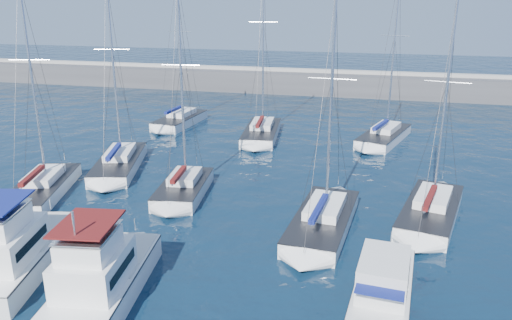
% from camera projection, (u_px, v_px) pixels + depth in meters
% --- Properties ---
extents(ground, '(220.00, 220.00, 0.00)m').
position_uv_depth(ground, '(171.00, 269.00, 25.77)').
color(ground, black).
rests_on(ground, ground).
extents(breakwater, '(160.00, 6.00, 4.45)m').
position_uv_depth(breakwater, '(311.00, 85.00, 73.43)').
color(breakwater, '#424244').
rests_on(breakwater, ground).
extents(motor_yacht_port_inner, '(5.78, 9.50, 4.69)m').
position_uv_depth(motor_yacht_port_inner, '(8.00, 253.00, 25.15)').
color(motor_yacht_port_inner, white).
rests_on(motor_yacht_port_inner, ground).
extents(motor_yacht_stbd_inner, '(4.29, 8.50, 4.69)m').
position_uv_depth(motor_yacht_stbd_inner, '(101.00, 278.00, 22.88)').
color(motor_yacht_stbd_inner, white).
rests_on(motor_yacht_stbd_inner, ground).
extents(motor_yacht_stbd_outer, '(3.05, 7.04, 3.20)m').
position_uv_depth(motor_yacht_stbd_outer, '(383.00, 289.00, 22.36)').
color(motor_yacht_stbd_outer, silver).
rests_on(motor_yacht_stbd_outer, ground).
extents(sailboat_mid_a, '(5.31, 9.01, 15.06)m').
position_uv_depth(sailboat_mid_a, '(43.00, 188.00, 35.42)').
color(sailboat_mid_a, white).
rests_on(sailboat_mid_a, ground).
extents(sailboat_mid_b, '(5.55, 9.67, 15.27)m').
position_uv_depth(sailboat_mid_b, '(119.00, 163.00, 40.76)').
color(sailboat_mid_b, white).
rests_on(sailboat_mid_b, ground).
extents(sailboat_mid_c, '(3.79, 7.19, 14.53)m').
position_uv_depth(sailboat_mid_c, '(184.00, 188.00, 35.36)').
color(sailboat_mid_c, silver).
rests_on(sailboat_mid_c, ground).
extents(sailboat_mid_d, '(3.89, 9.19, 14.36)m').
position_uv_depth(sailboat_mid_d, '(323.00, 221.00, 30.21)').
color(sailboat_mid_d, white).
rests_on(sailboat_mid_d, ground).
extents(sailboat_mid_e, '(4.92, 9.23, 13.66)m').
position_uv_depth(sailboat_mid_e, '(431.00, 211.00, 31.64)').
color(sailboat_mid_e, white).
rests_on(sailboat_mid_e, ground).
extents(sailboat_back_a, '(3.75, 8.24, 15.97)m').
position_uv_depth(sailboat_back_a, '(180.00, 120.00, 54.97)').
color(sailboat_back_a, white).
rests_on(sailboat_back_a, ground).
extents(sailboat_back_b, '(4.15, 9.46, 17.98)m').
position_uv_depth(sailboat_back_b, '(262.00, 132.00, 50.07)').
color(sailboat_back_b, white).
rests_on(sailboat_back_b, ground).
extents(sailboat_back_c, '(5.48, 9.43, 16.04)m').
position_uv_depth(sailboat_back_c, '(384.00, 136.00, 48.67)').
color(sailboat_back_c, white).
rests_on(sailboat_back_c, ground).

